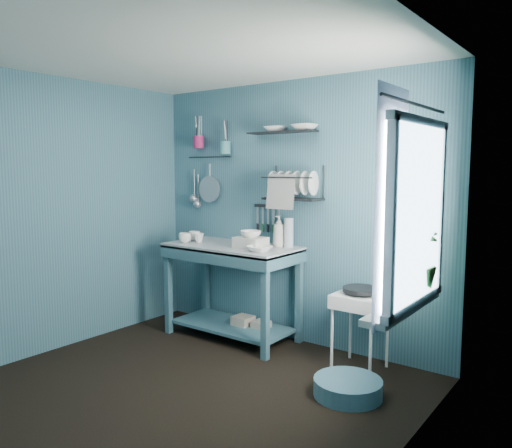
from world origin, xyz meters
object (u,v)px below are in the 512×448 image
Objects in this scene: water_bottle at (289,233)px; floor_basin at (348,388)px; mug_left at (185,238)px; storage_tin_small at (261,331)px; work_counter at (232,292)px; soap_bottle at (279,231)px; colander at (209,189)px; potted_plant at (415,258)px; storage_tin_large at (243,327)px; mug_right at (194,236)px; hotplate_stand at (360,332)px; frying_pan at (361,290)px; mug_mid at (199,238)px; dish_rack at (293,183)px; wash_tub at (251,242)px; utensil_cup_teal at (225,148)px; utensil_cup_magenta at (199,142)px.

water_bottle is 0.55× the size of floor_basin.
storage_tin_small is (0.78, 0.24, -0.88)m from mug_left.
storage_tin_small is (0.30, 0.08, -0.36)m from work_counter.
soap_bottle is at bearing 147.70° from floor_basin.
colander reaches higher than potted_plant.
soap_bottle is at bearing 25.11° from storage_tin_large.
mug_left is at bearing -160.10° from storage_tin_large.
mug_right is 1.05m from water_bottle.
hotplate_stand is 2.91× the size of storage_tin_large.
frying_pan is (1.84, 0.19, -0.30)m from mug_left.
frying_pan is 0.89m from potted_plant.
dish_rack reaches higher than mug_mid.
wash_tub reaches higher than work_counter.
storage_tin_large is (0.64, -0.23, -1.34)m from colander.
utensil_cup_teal is (-0.70, 0.05, 0.81)m from soap_bottle.
dish_rack is at bearing 167.99° from frying_pan.
mug_left is 1.96m from hotplate_stand.
wash_tub is at bearing -26.66° from utensil_cup_teal.
utensil_cup_magenta is at bearing 131.93° from mug_mid.
hotplate_stand is (1.36, 0.03, -0.14)m from work_counter.
wash_tub is 1.00× the size of water_bottle.
utensil_cup_teal is 0.65× the size of storage_tin_small.
water_bottle is (0.27, 0.24, 0.09)m from wash_tub.
mug_mid reaches higher than floor_basin.
dish_rack reaches higher than mug_right.
water_bottle reaches higher than frying_pan.
mug_left reaches higher than mug_mid.
mug_mid is at bearing -175.24° from work_counter.
storage_tin_large is at bearing 159.08° from floor_basin.
water_bottle is at bearing 167.35° from frying_pan.
utensil_cup_teal is (-1.64, 0.22, 1.21)m from frying_pan.
utensil_cup_teal is at bearing 174.12° from dish_rack.
storage_tin_small is at bearing 8.53° from storage_tin_large.
utensil_cup_magenta reaches higher than mug_left.
soap_bottle reaches higher than water_bottle.
colander is 1.60m from storage_tin_small.
wash_tub is (0.63, 0.04, 0.00)m from mug_mid.
utensil_cup_magenta reaches higher than mug_right.
frying_pan is (0.94, -0.17, -0.40)m from soap_bottle.
mug_left is 0.25× the size of potted_plant.
colander reaches higher than water_bottle.
dish_rack reaches higher than water_bottle.
colander is 0.55× the size of floor_basin.
mug_left is 0.65m from colander.
soap_bottle is 1.03m from storage_tin_large.
potted_plant reaches higher than mug_mid.
mug_right is at bearing 153.43° from mug_mid.
mug_right is at bearing -57.71° from utensil_cup_magenta.
wash_tub is 1.00× the size of colander.
hotplate_stand is 1.16× the size of dish_rack.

